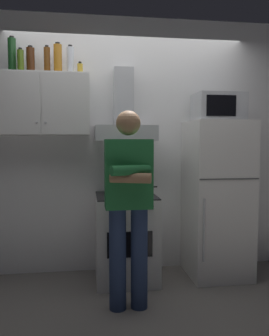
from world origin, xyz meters
The scene contains 16 objects.
ground_plane centered at (0.00, 0.00, 0.00)m, with size 7.00×7.00×0.00m, color slate.
back_wall_tiled centered at (0.00, 0.60, 1.35)m, with size 4.80×0.10×2.70m, color white.
upper_cabinet centered at (-0.85, 0.37, 1.75)m, with size 0.90×0.37×0.60m.
stove_oven centered at (-0.05, 0.25, 0.43)m, with size 0.60×0.62×0.87m.
range_hood centered at (-0.05, 0.38, 1.60)m, with size 0.60×0.44×0.75m.
refrigerator centered at (0.90, 0.25, 0.80)m, with size 0.60×0.62×1.60m.
microwave centered at (0.90, 0.27, 1.74)m, with size 0.48×0.37×0.28m.
person_standing centered at (-0.10, -0.36, 0.90)m, with size 0.38×0.33×1.64m.
cooking_pot centered at (0.08, 0.13, 0.92)m, with size 0.32×0.22×0.10m.
bottle_wine_green centered at (-1.14, 0.42, 2.22)m, with size 0.08×0.08×0.36m.
bottle_liquor_amber centered at (-0.70, 0.37, 2.19)m, with size 0.08×0.08×0.30m.
bottle_rum_dark centered at (-0.96, 0.40, 2.18)m, with size 0.08×0.08×0.27m.
bottle_beer_brown centered at (-0.81, 0.39, 2.18)m, with size 0.06×0.06×0.28m.
bottle_spice_jar centered at (-0.49, 0.37, 2.11)m, with size 0.05×0.05×0.13m.
bottle_vodka_clear centered at (-0.58, 0.37, 2.18)m, with size 0.07×0.07×0.28m.
bottle_olive_oil centered at (-1.05, 0.35, 2.16)m, with size 0.06×0.06×0.23m.
Camera 1 is at (-0.44, -3.08, 1.38)m, focal length 36.32 mm.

